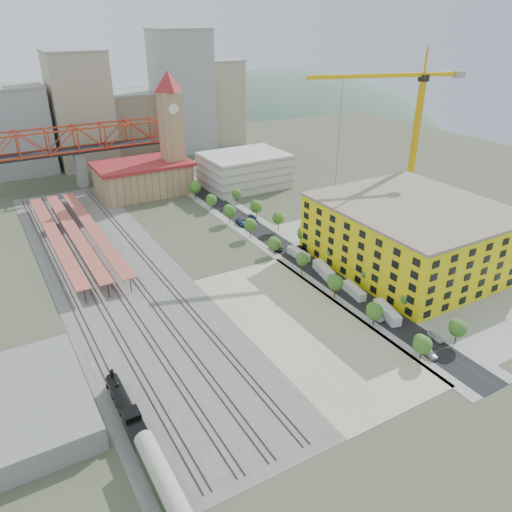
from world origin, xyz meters
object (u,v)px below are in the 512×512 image
coach (164,484)px  tower_crane (408,118)px  site_trailer_a (387,312)px  car_0 (429,353)px  site_trailer_b (354,291)px  site_trailer_c (324,270)px  clock_tower (171,121)px  construction_building (411,235)px  locomotive (126,410)px  site_trailer_d (299,254)px

coach → tower_crane: 139.58m
site_trailer_a → car_0: bearing=-86.6°
site_trailer_b → site_trailer_c: site_trailer_c is taller
clock_tower → construction_building: size_ratio=1.03×
car_0 → site_trailer_c: bearing=93.5°
clock_tower → coach: clock_tower is taller
locomotive → site_trailer_a: bearing=1.2°
construction_building → site_trailer_c: bearing=164.9°
clock_tower → locomotive: (-58.00, -120.21, -26.60)m
locomotive → site_trailer_d: (66.00, 39.92, -0.89)m
construction_building → site_trailer_d: (-26.00, 19.70, -8.20)m
site_trailer_c → car_0: size_ratio=2.16×
locomotive → site_trailer_d: bearing=31.2°
construction_building → site_trailer_a: (-26.00, -18.80, -8.09)m
coach → site_trailer_a: coach is taller
coach → site_trailer_d: (66.00, 59.52, -1.93)m
construction_building → coach: bearing=-156.6°
site_trailer_c → car_0: bearing=-82.4°
tower_crane → site_trailer_d: size_ratio=6.57×
locomotive → coach: bearing=-90.0°
site_trailer_a → clock_tower: bearing=107.7°
construction_building → coach: 100.45m
clock_tower → site_trailer_a: bearing=-86.1°
site_trailer_a → site_trailer_c: (0.00, 25.82, 0.01)m
site_trailer_b → site_trailer_c: 13.28m
site_trailer_d → tower_crane: bearing=8.0°
site_trailer_b → site_trailer_d: site_trailer_d is taller
coach → site_trailer_a: size_ratio=1.95×
site_trailer_c → car_0: 42.24m
site_trailer_d → car_0: (-3.00, -54.80, -0.44)m
site_trailer_a → site_trailer_d: (0.00, 38.49, -0.11)m
construction_building → coach: construction_building is taller
construction_building → site_trailer_b: bearing=-166.5°
tower_crane → site_trailer_b: size_ratio=6.76×
construction_building → car_0: (-29.00, -35.10, -8.64)m
locomotive → coach: size_ratio=1.20×
construction_building → coach: (-92.00, -39.83, -6.28)m
locomotive → site_trailer_c: bearing=22.4°
tower_crane → site_trailer_b: 71.06m
site_trailer_b → car_0: (-3.00, -28.85, -0.41)m
construction_building → site_trailer_c: size_ratio=5.21×
clock_tower → car_0: bearing=-87.9°
coach → site_trailer_c: bearing=35.4°
car_0 → site_trailer_a: bearing=87.2°
site_trailer_b → car_0: size_ratio=1.91×
clock_tower → car_0: clock_tower is taller
site_trailer_a → site_trailer_b: bearing=103.8°
site_trailer_c → site_trailer_d: site_trailer_c is taller
site_trailer_d → car_0: 54.88m
site_trailer_c → car_0: site_trailer_c is taller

